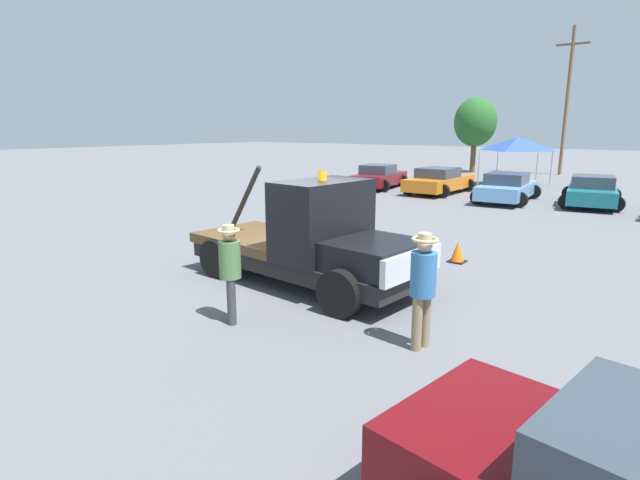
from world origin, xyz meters
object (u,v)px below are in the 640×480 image
parked_car_maroon (379,177)px  canopy_tent_blue (517,144)px  parked_car_teal (592,191)px  person_near_truck (423,282)px  traffic_cone (457,252)px  parked_car_orange (439,181)px  parked_car_skyblue (507,188)px  tree_left (475,122)px  utility_pole (567,98)px  person_at_hood (230,266)px  tow_truck (313,243)px

parked_car_maroon → canopy_tent_blue: bearing=-52.6°
parked_car_teal → person_near_truck: bearing=172.5°
traffic_cone → parked_car_orange: bearing=116.5°
parked_car_maroon → traffic_cone: (9.82, -12.43, -0.39)m
person_near_truck → canopy_tent_blue: bearing=-67.6°
person_near_truck → parked_car_orange: person_near_truck is taller
traffic_cone → parked_car_skyblue: bearing=101.9°
parked_car_orange → canopy_tent_blue: bearing=-18.4°
tree_left → traffic_cone: size_ratio=10.13×
canopy_tent_blue → utility_pole: size_ratio=0.32×
parked_car_maroon → canopy_tent_blue: canopy_tent_blue is taller
person_near_truck → traffic_cone: 5.49m
utility_pole → parked_car_orange: bearing=-99.0°
person_at_hood → tree_left: tree_left is taller
parked_car_orange → traffic_cone: bearing=-153.4°
parked_car_maroon → utility_pole: utility_pole is taller
parked_car_orange → tree_left: 13.99m
person_near_truck → parked_car_maroon: person_near_truck is taller
parked_car_maroon → parked_car_orange: same height
parked_car_skyblue → traffic_cone: bearing=-173.2°
parked_car_maroon → traffic_cone: size_ratio=8.42×
parked_car_orange → parked_car_teal: bearing=-89.2°
parked_car_teal → tree_left: bearing=28.6°
traffic_cone → utility_pole: (-3.75, 27.85, 5.13)m
person_near_truck → canopy_tent_blue: (-5.73, 23.68, 1.35)m
canopy_tent_blue → tree_left: (-5.32, 7.19, 1.31)m
tow_truck → parked_car_skyblue: bearing=97.4°
parked_car_maroon → parked_car_skyblue: (7.38, -0.89, 0.00)m
canopy_tent_blue → utility_pole: utility_pole is taller
parked_car_teal → parked_car_skyblue: bearing=96.6°
parked_car_skyblue → canopy_tent_blue: canopy_tent_blue is taller
person_near_truck → parked_car_skyblue: bearing=-67.8°
parked_car_maroon → parked_car_orange: bearing=-99.4°
parked_car_orange → parked_car_maroon: bearing=90.2°
parked_car_teal → person_at_hood: bearing=162.9°
parked_car_orange → parked_car_teal: 7.09m
parked_car_skyblue → tree_left: 16.10m
traffic_cone → canopy_tent_blue: bearing=102.7°
parked_car_maroon → parked_car_teal: size_ratio=0.95×
parked_car_orange → tree_left: bearing=14.1°
tree_left → utility_pole: utility_pole is taller
tow_truck → utility_pole: bearing=98.3°
parked_car_maroon → parked_car_skyblue: bearing=-106.4°
tow_truck → person_at_hood: 2.46m
traffic_cone → utility_pole: utility_pole is taller
tow_truck → tree_left: bearing=109.4°
person_near_truck → person_at_hood: size_ratio=1.05×
person_near_truck → person_at_hood: (-3.11, -1.07, -0.05)m
parked_car_orange → parked_car_teal: same height
person_near_truck → traffic_cone: size_ratio=3.33×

